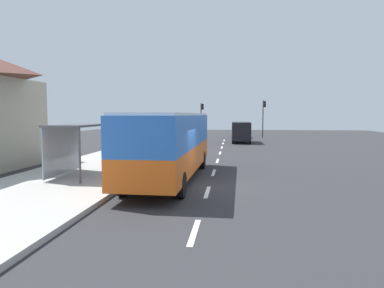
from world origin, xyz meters
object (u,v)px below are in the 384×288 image
Objects in this scene: recycling_bin_blue at (129,161)px; sedan_far at (239,130)px; bus at (170,142)px; sedan_near at (240,132)px; recycling_bin_green at (125,163)px; recycling_bin_yellow at (133,160)px; bus_shelter at (73,136)px; traffic_light_near_side at (264,113)px; traffic_light_far_side at (202,114)px; white_van at (241,131)px.

sedan_far is at bearing 79.97° from recycling_bin_blue.
bus is 32.59m from sedan_near.
recycling_bin_green is at bearing 160.79° from bus.
bus_shelter is at bearing -130.02° from recycling_bin_yellow.
sedan_near is 32.12m from recycling_bin_green.
recycling_bin_yellow is at bearing 90.00° from recycling_bin_green.
recycling_bin_green is (-6.50, -31.46, -0.14)m from sedan_near.
bus is 34.07m from traffic_light_near_side.
bus reaches higher than recycling_bin_blue.
recycling_bin_yellow is 31.92m from traffic_light_far_side.
bus_shelter reaches higher than recycling_bin_yellow.
recycling_bin_green is (-6.40, -22.89, -0.69)m from white_van.
traffic_light_far_side is (-8.60, 0.80, -0.19)m from traffic_light_near_side.
recycling_bin_green is at bearing -90.00° from recycling_bin_blue.
recycling_bin_green is at bearing -90.00° from recycling_bin_yellow.
traffic_light_near_side reaches higher than bus.
recycling_bin_yellow is 0.19× the size of traffic_light_near_side.
traffic_light_near_side is 35.70m from bus_shelter.
traffic_light_near_side reaches higher than recycling_bin_green.
sedan_near is at bearing -17.93° from traffic_light_far_side.
white_van reaches higher than recycling_bin_blue.
traffic_light_near_side is (3.20, 0.95, 2.58)m from sedan_near.
recycling_bin_yellow is at bearing -100.22° from sedan_far.
sedan_near is 6.01m from sedan_far.
traffic_light_far_side is at bearing 88.10° from recycling_bin_green.
recycling_bin_blue is (-2.49, 1.57, -1.19)m from bus.
sedan_near is at bearing 89.35° from white_van.
recycling_bin_yellow is at bearing 90.00° from recycling_bin_blue.
white_van is at bearing -109.12° from traffic_light_near_side.
white_van is 5.49× the size of recycling_bin_blue.
traffic_light_near_side is (9.70, 31.00, 2.72)m from recycling_bin_yellow.
bus is 2.12× the size of white_van.
traffic_light_near_side is (9.70, 32.40, 2.72)m from recycling_bin_green.
traffic_light_far_side is (-5.39, 1.75, 2.39)m from sedan_near.
sedan_near is 0.88× the size of traffic_light_near_side.
sedan_near is at bearing 77.80° from recycling_bin_yellow.
white_van is 8.59m from sedan_near.
bus_shelter is at bearing -150.83° from recycling_bin_green.
sedan_near is at bearing 75.08° from bus_shelter.
sedan_near is 0.94× the size of traffic_light_far_side.
traffic_light_near_side reaches higher than bus_shelter.
bus is 11.64× the size of recycling_bin_green.
bus_shelter is at bearing -138.83° from recycling_bin_blue.
sedan_far is at bearing 84.02° from bus.
sedan_far reaches higher than recycling_bin_yellow.
recycling_bin_blue is 0.19× the size of traffic_light_near_side.
sedan_near and sedan_far have the same top height.
sedan_near is (0.10, 8.57, -0.55)m from white_van.
traffic_light_near_side is (3.20, -5.07, 2.58)m from sedan_far.
traffic_light_near_side is at bearing 70.50° from bus_shelter.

